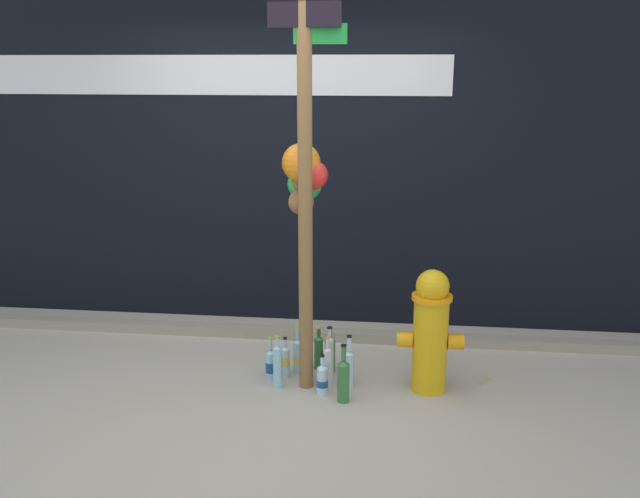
{
  "coord_description": "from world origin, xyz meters",
  "views": [
    {
      "loc": [
        0.8,
        -3.93,
        2.15
      ],
      "look_at": [
        0.33,
        0.27,
        0.98
      ],
      "focal_mm": 37.95,
      "sensor_mm": 36.0,
      "label": 1
    }
  ],
  "objects_px": {
    "bottle_3": "(322,379)",
    "bottle_7": "(319,351)",
    "bottle_9": "(285,360)",
    "fire_hydrant": "(431,330)",
    "bottle_6": "(278,365)",
    "bottle_4": "(305,363)",
    "bottle_8": "(343,379)",
    "bottle_11": "(331,353)",
    "bottle_0": "(327,366)",
    "memorial_post": "(305,155)",
    "bottle_1": "(329,356)",
    "bottle_2": "(349,367)",
    "bottle_5": "(271,364)",
    "bottle_10": "(298,355)"
  },
  "relations": [
    {
      "from": "bottle_10",
      "to": "bottle_2",
      "type": "bearing_deg",
      "value": -25.95
    },
    {
      "from": "bottle_2",
      "to": "bottle_7",
      "type": "xyz_separation_m",
      "value": [
        -0.24,
        0.26,
        -0.01
      ]
    },
    {
      "from": "bottle_2",
      "to": "bottle_6",
      "type": "height_order",
      "value": "bottle_2"
    },
    {
      "from": "bottle_7",
      "to": "bottle_5",
      "type": "bearing_deg",
      "value": -147.15
    },
    {
      "from": "memorial_post",
      "to": "bottle_6",
      "type": "bearing_deg",
      "value": -145.78
    },
    {
      "from": "bottle_9",
      "to": "fire_hydrant",
      "type": "bearing_deg",
      "value": -4.54
    },
    {
      "from": "bottle_0",
      "to": "bottle_8",
      "type": "bearing_deg",
      "value": -56.1
    },
    {
      "from": "bottle_9",
      "to": "bottle_10",
      "type": "bearing_deg",
      "value": 42.31
    },
    {
      "from": "bottle_3",
      "to": "bottle_9",
      "type": "height_order",
      "value": "bottle_9"
    },
    {
      "from": "bottle_7",
      "to": "bottle_9",
      "type": "distance_m",
      "value": 0.27
    },
    {
      "from": "bottle_8",
      "to": "memorial_post",
      "type": "bearing_deg",
      "value": 136.45
    },
    {
      "from": "bottle_7",
      "to": "bottle_8",
      "type": "xyz_separation_m",
      "value": [
        0.22,
        -0.47,
        0.02
      ]
    },
    {
      "from": "bottle_1",
      "to": "bottle_11",
      "type": "bearing_deg",
      "value": 91.05
    },
    {
      "from": "bottle_1",
      "to": "bottle_8",
      "type": "height_order",
      "value": "bottle_8"
    },
    {
      "from": "bottle_3",
      "to": "bottle_6",
      "type": "bearing_deg",
      "value": 167.98
    },
    {
      "from": "memorial_post",
      "to": "bottle_6",
      "type": "xyz_separation_m",
      "value": [
        -0.18,
        -0.12,
        -1.42
      ]
    },
    {
      "from": "bottle_1",
      "to": "bottle_7",
      "type": "height_order",
      "value": "bottle_1"
    },
    {
      "from": "bottle_4",
      "to": "bottle_8",
      "type": "distance_m",
      "value": 0.4
    },
    {
      "from": "bottle_3",
      "to": "bottle_4",
      "type": "distance_m",
      "value": 0.24
    },
    {
      "from": "bottle_3",
      "to": "bottle_6",
      "type": "distance_m",
      "value": 0.33
    },
    {
      "from": "bottle_6",
      "to": "bottle_7",
      "type": "height_order",
      "value": "bottle_6"
    },
    {
      "from": "memorial_post",
      "to": "bottle_4",
      "type": "xyz_separation_m",
      "value": [
        -0.01,
        0.01,
        -1.45
      ]
    },
    {
      "from": "fire_hydrant",
      "to": "bottle_6",
      "type": "height_order",
      "value": "fire_hydrant"
    },
    {
      "from": "bottle_4",
      "to": "bottle_8",
      "type": "xyz_separation_m",
      "value": [
        0.29,
        -0.28,
        0.03
      ]
    },
    {
      "from": "bottle_10",
      "to": "bottle_11",
      "type": "bearing_deg",
      "value": 13.18
    },
    {
      "from": "bottle_0",
      "to": "bottle_11",
      "type": "distance_m",
      "value": 0.26
    },
    {
      "from": "bottle_3",
      "to": "bottle_11",
      "type": "xyz_separation_m",
      "value": [
        0.02,
        0.36,
        0.03
      ]
    },
    {
      "from": "bottle_1",
      "to": "bottle_9",
      "type": "relative_size",
      "value": 1.3
    },
    {
      "from": "bottle_2",
      "to": "bottle_5",
      "type": "relative_size",
      "value": 1.2
    },
    {
      "from": "bottle_3",
      "to": "bottle_7",
      "type": "xyz_separation_m",
      "value": [
        -0.07,
        0.39,
        0.03
      ]
    },
    {
      "from": "fire_hydrant",
      "to": "bottle_9",
      "type": "bearing_deg",
      "value": 175.46
    },
    {
      "from": "bottle_0",
      "to": "bottle_1",
      "type": "bearing_deg",
      "value": 90.86
    },
    {
      "from": "bottle_3",
      "to": "bottle_7",
      "type": "height_order",
      "value": "bottle_7"
    },
    {
      "from": "bottle_8",
      "to": "bottle_11",
      "type": "bearing_deg",
      "value": 106.01
    },
    {
      "from": "fire_hydrant",
      "to": "bottle_2",
      "type": "xyz_separation_m",
      "value": [
        -0.54,
        -0.03,
        -0.28
      ]
    },
    {
      "from": "bottle_6",
      "to": "bottle_7",
      "type": "relative_size",
      "value": 1.15
    },
    {
      "from": "fire_hydrant",
      "to": "bottle_3",
      "type": "height_order",
      "value": "fire_hydrant"
    },
    {
      "from": "bottle_1",
      "to": "bottle_11",
      "type": "height_order",
      "value": "bottle_1"
    },
    {
      "from": "bottle_8",
      "to": "bottle_9",
      "type": "height_order",
      "value": "bottle_8"
    },
    {
      "from": "bottle_4",
      "to": "bottle_6",
      "type": "height_order",
      "value": "bottle_6"
    },
    {
      "from": "bottle_5",
      "to": "bottle_6",
      "type": "distance_m",
      "value": 0.15
    },
    {
      "from": "fire_hydrant",
      "to": "bottle_0",
      "type": "relative_size",
      "value": 2.3
    },
    {
      "from": "fire_hydrant",
      "to": "bottle_4",
      "type": "distance_m",
      "value": 0.9
    },
    {
      "from": "bottle_8",
      "to": "bottle_10",
      "type": "bearing_deg",
      "value": 132.3
    },
    {
      "from": "bottle_6",
      "to": "bottle_8",
      "type": "distance_m",
      "value": 0.48
    },
    {
      "from": "bottle_2",
      "to": "bottle_9",
      "type": "relative_size",
      "value": 1.28
    },
    {
      "from": "bottle_0",
      "to": "memorial_post",
      "type": "bearing_deg",
      "value": 151.74
    },
    {
      "from": "memorial_post",
      "to": "fire_hydrant",
      "type": "height_order",
      "value": "memorial_post"
    },
    {
      "from": "fire_hydrant",
      "to": "bottle_6",
      "type": "bearing_deg",
      "value": -174.96
    },
    {
      "from": "bottle_5",
      "to": "bottle_3",
      "type": "bearing_deg",
      "value": -25.82
    }
  ]
}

